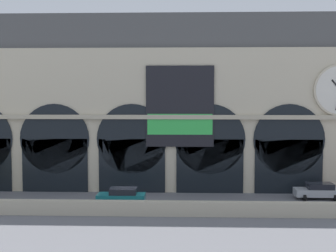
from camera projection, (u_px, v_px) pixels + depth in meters
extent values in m
plane|color=slate|center=(126.00, 203.00, 44.12)|extent=(200.00, 200.00, 0.00)
cube|color=#B2A891|center=(119.00, 208.00, 39.71)|extent=(90.00, 0.70, 1.25)
cube|color=beige|center=(134.00, 119.00, 50.97)|extent=(49.86, 4.77, 14.91)
cube|color=#4C4C4C|center=(134.00, 33.00, 50.63)|extent=(49.86, 4.17, 3.63)
cube|color=black|center=(55.00, 165.00, 49.17)|extent=(6.88, 0.20, 5.57)
cylinder|color=black|center=(55.00, 139.00, 48.98)|extent=(7.24, 0.20, 7.24)
cube|color=black|center=(132.00, 166.00, 48.87)|extent=(6.88, 0.20, 5.57)
cylinder|color=black|center=(132.00, 139.00, 48.68)|extent=(7.24, 0.20, 7.24)
cube|color=black|center=(210.00, 166.00, 48.57)|extent=(6.88, 0.20, 5.57)
cylinder|color=black|center=(210.00, 139.00, 48.38)|extent=(7.24, 0.20, 7.24)
cube|color=black|center=(289.00, 167.00, 48.27)|extent=(6.88, 0.20, 5.57)
cylinder|color=black|center=(289.00, 140.00, 48.08)|extent=(7.24, 0.20, 7.24)
cube|color=black|center=(336.00, 85.00, 47.25)|extent=(0.99, 0.04, 1.12)
cube|color=black|center=(180.00, 106.00, 48.14)|extent=(6.94, 0.12, 8.28)
cube|color=green|center=(180.00, 124.00, 48.19)|extent=(6.66, 0.04, 2.12)
cube|color=#B6AB91|center=(132.00, 117.00, 48.42)|extent=(49.86, 0.50, 0.44)
cube|color=#19727A|center=(121.00, 198.00, 43.55)|extent=(4.40, 1.80, 0.70)
cube|color=black|center=(123.00, 191.00, 43.50)|extent=(2.46, 1.62, 0.55)
cylinder|color=black|center=(104.00, 203.00, 42.83)|extent=(0.28, 0.60, 0.60)
cylinder|color=black|center=(107.00, 199.00, 44.44)|extent=(0.28, 0.60, 0.60)
cylinder|color=black|center=(136.00, 204.00, 42.72)|extent=(0.28, 0.60, 0.60)
cylinder|color=black|center=(138.00, 200.00, 44.33)|extent=(0.28, 0.60, 0.60)
cube|color=#ADB2B7|center=(318.00, 192.00, 45.93)|extent=(4.40, 1.80, 0.70)
cube|color=black|center=(320.00, 186.00, 45.88)|extent=(2.46, 1.62, 0.55)
cylinder|color=black|center=(304.00, 198.00, 45.20)|extent=(0.28, 0.60, 0.60)
cylinder|color=black|center=(300.00, 194.00, 46.81)|extent=(0.28, 0.60, 0.60)
cylinder|color=black|center=(335.00, 198.00, 45.09)|extent=(0.28, 0.60, 0.60)
cylinder|color=black|center=(330.00, 194.00, 46.71)|extent=(0.28, 0.60, 0.60)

